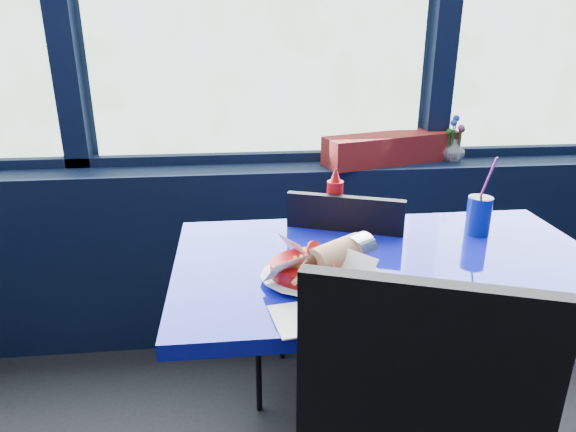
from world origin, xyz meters
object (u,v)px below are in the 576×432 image
object	(u,v)px
near_table	(386,316)
food_basket	(323,266)
chair_near_back	(325,286)
ketchup_bottle	(335,200)
flower_vase	(454,148)
soda_cup	(479,215)
planter_box	(392,148)

from	to	relation	value
near_table	food_basket	xyz separation A→B (m)	(-0.21, -0.09, 0.22)
chair_near_back	ketchup_bottle	bearing A→B (deg)	125.80
flower_vase	soda_cup	size ratio (longest dim) A/B	0.80
chair_near_back	flower_vase	size ratio (longest dim) A/B	4.30
chair_near_back	soda_cup	size ratio (longest dim) A/B	3.42
near_table	planter_box	world-z (taller)	planter_box
soda_cup	flower_vase	bearing A→B (deg)	73.07
near_table	soda_cup	distance (m)	0.44
ketchup_bottle	chair_near_back	bearing A→B (deg)	105.17
near_table	food_basket	bearing A→B (deg)	-155.68
chair_near_back	near_table	bearing A→B (deg)	131.02
chair_near_back	soda_cup	xyz separation A→B (m)	(0.45, -0.17, 0.32)
chair_near_back	food_basket	size ratio (longest dim) A/B	2.82
chair_near_back	ketchup_bottle	size ratio (longest dim) A/B	4.38
flower_vase	ketchup_bottle	xyz separation A→B (m)	(-0.64, -0.58, -0.02)
planter_box	flower_vase	xyz separation A→B (m)	(0.28, -0.02, -0.00)
planter_box	ketchup_bottle	xyz separation A→B (m)	(-0.37, -0.60, -0.02)
chair_near_back	planter_box	xyz separation A→B (m)	(0.38, 0.54, 0.36)
near_table	planter_box	distance (m)	0.95
food_basket	ketchup_bottle	xyz separation A→B (m)	(0.10, 0.37, 0.05)
near_table	soda_cup	bearing A→B (deg)	25.87
planter_box	food_basket	bearing A→B (deg)	-132.44
planter_box	chair_near_back	bearing A→B (deg)	-141.81
near_table	planter_box	xyz separation A→B (m)	(0.26, 0.87, 0.29)
chair_near_back	planter_box	bearing A→B (deg)	-104.67
flower_vase	planter_box	bearing A→B (deg)	176.20
soda_cup	food_basket	bearing A→B (deg)	-154.73
ketchup_bottle	planter_box	bearing A→B (deg)	58.25
food_basket	flower_vase	bearing A→B (deg)	41.53
near_table	ketchup_bottle	size ratio (longest dim) A/B	6.07
near_table	ketchup_bottle	bearing A→B (deg)	111.39
ketchup_bottle	soda_cup	bearing A→B (deg)	-15.19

